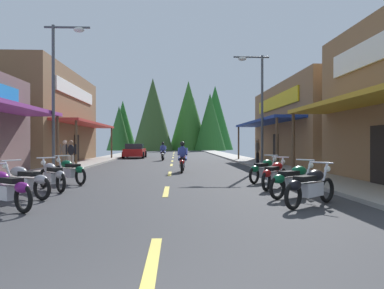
{
  "coord_description": "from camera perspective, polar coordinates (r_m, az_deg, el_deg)",
  "views": [
    {
      "loc": [
        0.3,
        -2.46,
        1.52
      ],
      "look_at": [
        1.46,
        23.46,
        1.37
      ],
      "focal_mm": 33.66,
      "sensor_mm": 36.0,
      "label": 1
    }
  ],
  "objects": [
    {
      "name": "sidewalk_left",
      "position": [
        29.6,
        -14.96,
        -2.51
      ],
      "size": [
        2.27,
        82.81,
        0.12
      ],
      "primitive_type": "cube",
      "color": "#9E9991",
      "rests_on": "ground"
    },
    {
      "name": "pedestrian_by_shop",
      "position": [
        20.88,
        -18.62,
        -1.26
      ],
      "size": [
        0.56,
        0.31,
        1.64
      ],
      "rotation": [
        0.0,
        0.0,
        4.87
      ],
      "color": "#B2A599",
      "rests_on": "ground"
    },
    {
      "name": "streetlamp_right",
      "position": [
        21.43,
        10.28,
        7.63
      ],
      "size": [
        2.08,
        0.3,
        6.58
      ],
      "color": "#474C51",
      "rests_on": "ground"
    },
    {
      "name": "motorcycle_parked_right_3",
      "position": [
        13.96,
        11.38,
        -3.91
      ],
      "size": [
        1.56,
        1.61,
        1.04
      ],
      "rotation": [
        0.0,
        0.0,
        0.8
      ],
      "color": "black",
      "rests_on": "ground"
    },
    {
      "name": "centerline_dashes",
      "position": [
        33.02,
        -3.07,
        -2.3
      ],
      "size": [
        0.16,
        58.98,
        0.01
      ],
      "color": "#E0C64C",
      "rests_on": "ground"
    },
    {
      "name": "motorcycle_parked_right_0",
      "position": [
        9.05,
        18.23,
        -6.23
      ],
      "size": [
        1.73,
        1.42,
        1.04
      ],
      "rotation": [
        0.0,
        0.0,
        0.68
      ],
      "color": "black",
      "rests_on": "ground"
    },
    {
      "name": "storefront_right_far",
      "position": [
        26.53,
        20.47,
        2.96
      ],
      "size": [
        8.83,
        13.23,
        5.49
      ],
      "color": "olive",
      "rests_on": "ground"
    },
    {
      "name": "motorcycle_parked_left_3",
      "position": [
        14.0,
        -18.82,
        -3.91
      ],
      "size": [
        1.63,
        1.54,
        1.04
      ],
      "rotation": [
        0.0,
        0.0,
        2.39
      ],
      "color": "black",
      "rests_on": "ground"
    },
    {
      "name": "pedestrian_browsing",
      "position": [
        23.2,
        10.35,
        -0.88
      ],
      "size": [
        0.41,
        0.5,
        1.77
      ],
      "rotation": [
        0.0,
        0.0,
        2.61
      ],
      "color": "black",
      "rests_on": "ground"
    },
    {
      "name": "parked_car_curbside",
      "position": [
        35.51,
        -9.05,
        -1.02
      ],
      "size": [
        2.08,
        4.31,
        1.4
      ],
      "rotation": [
        0.0,
        0.0,
        1.58
      ],
      "color": "#B21919",
      "rests_on": "ground"
    },
    {
      "name": "rider_cruising_lead",
      "position": [
        18.39,
        -1.52,
        -2.37
      ],
      "size": [
        0.6,
        2.14,
        1.57
      ],
      "rotation": [
        0.0,
        0.0,
        1.5
      ],
      "color": "black",
      "rests_on": "ground"
    },
    {
      "name": "sidewalk_right",
      "position": [
        29.47,
        8.71,
        -2.51
      ],
      "size": [
        2.27,
        82.81,
        0.12
      ],
      "primitive_type": "cube",
      "color": "#9E9991",
      "rests_on": "ground"
    },
    {
      "name": "pedestrian_waiting",
      "position": [
        21.75,
        -19.51,
        -1.19
      ],
      "size": [
        0.57,
        0.26,
        1.65
      ],
      "rotation": [
        0.0,
        0.0,
        1.56
      ],
      "color": "#726659",
      "rests_on": "ground"
    },
    {
      "name": "rider_cruising_trailing",
      "position": [
        30.13,
        -4.62,
        -1.32
      ],
      "size": [
        0.6,
        2.14,
        1.57
      ],
      "rotation": [
        0.0,
        0.0,
        1.54
      ],
      "color": "black",
      "rests_on": "ground"
    },
    {
      "name": "motorcycle_parked_right_2",
      "position": [
        12.13,
        12.96,
        -4.56
      ],
      "size": [
        1.34,
        1.79,
        1.04
      ],
      "rotation": [
        0.0,
        0.0,
        0.94
      ],
      "color": "black",
      "rests_on": "ground"
    },
    {
      "name": "ground",
      "position": [
        28.91,
        -3.15,
        -2.78
      ],
      "size": [
        9.83,
        82.81,
        0.1
      ],
      "primitive_type": "cube",
      "color": "#38383A"
    },
    {
      "name": "motorcycle_parked_left_1",
      "position": [
        10.81,
        -25.08,
        -5.18
      ],
      "size": [
        1.89,
        1.19,
        1.04
      ],
      "rotation": [
        0.0,
        0.0,
        2.6
      ],
      "color": "black",
      "rests_on": "ground"
    },
    {
      "name": "motorcycle_parked_left_0",
      "position": [
        9.18,
        -27.49,
        -6.16
      ],
      "size": [
        1.78,
        1.36,
        1.04
      ],
      "rotation": [
        0.0,
        0.0,
        2.5
      ],
      "color": "black",
      "rests_on": "ground"
    },
    {
      "name": "storefront_left_far",
      "position": [
        29.31,
        -23.63,
        3.91
      ],
      "size": [
        7.92,
        13.4,
        6.73
      ],
      "color": "brown",
      "rests_on": "ground"
    },
    {
      "name": "treeline_backdrop",
      "position": [
        70.89,
        -1.81,
        4.09
      ],
      "size": [
        25.12,
        13.93,
        13.71
      ],
      "color": "#256623",
      "rests_on": "ground"
    },
    {
      "name": "motorcycle_parked_right_1",
      "position": [
        10.4,
        15.86,
        -5.38
      ],
      "size": [
        1.79,
        1.33,
        1.04
      ],
      "rotation": [
        0.0,
        0.0,
        0.62
      ],
      "color": "black",
      "rests_on": "ground"
    },
    {
      "name": "motorcycle_parked_left_2",
      "position": [
        12.22,
        -21.29,
        -4.53
      ],
      "size": [
        1.41,
        1.74,
        1.04
      ],
      "rotation": [
        0.0,
        0.0,
        2.24
      ],
      "color": "black",
      "rests_on": "ground"
    },
    {
      "name": "streetlamp_left",
      "position": [
        17.8,
        -20.23,
        9.69
      ],
      "size": [
        2.08,
        0.3,
        6.9
      ],
      "color": "#474C51",
      "rests_on": "ground"
    }
  ]
}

